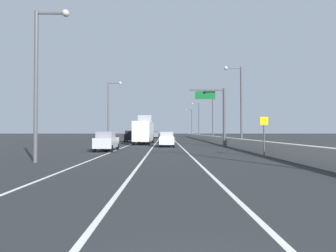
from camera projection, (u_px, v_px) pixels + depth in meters
The scene contains 19 objects.
ground_plane at pixel (167, 139), 66.27m from camera, with size 320.00×320.00×0.00m, color #26282B.
lane_stripe_left at pixel (141, 140), 57.21m from camera, with size 0.16×130.00×0.00m, color silver.
lane_stripe_center at pixel (158, 140), 57.25m from camera, with size 0.16×130.00×0.00m, color silver.
lane_stripe_right at pixel (175, 140), 57.29m from camera, with size 0.16×130.00×0.00m, color silver.
jersey_barrier_right at pixel (219, 140), 42.38m from camera, with size 0.60×120.00×1.10m, color #B2ADA3.
overhead_sign_gantry at pixel (218, 110), 35.70m from camera, with size 4.68×0.36×7.50m.
speed_advisory_sign at pixel (264, 134), 20.53m from camera, with size 0.60×0.11×3.00m.
lamp_post_right_second at pixel (239, 101), 32.02m from camera, with size 2.14×0.44×9.51m.
lamp_post_right_third at pixel (211, 113), 52.80m from camera, with size 2.14×0.44×9.51m.
lamp_post_right_fourth at pixel (198, 118), 73.58m from camera, with size 2.14×0.44×9.51m.
lamp_post_right_fifth at pixel (191, 121), 94.35m from camera, with size 2.14×0.44×9.51m.
lamp_post_left_near at pixel (40, 74), 17.06m from camera, with size 2.14×0.44×9.51m.
lamp_post_left_mid at pixel (110, 108), 41.98m from camera, with size 2.14×0.44×9.51m.
car_gray_0 at pixel (155, 134), 78.32m from camera, with size 1.82×4.37×2.05m.
car_white_1 at pixel (167, 139), 34.44m from camera, with size 1.88×4.34×1.86m.
car_silver_2 at pixel (107, 141), 26.95m from camera, with size 1.80×4.26×1.90m.
car_black_3 at pixel (130, 136), 49.98m from camera, with size 1.97×4.37×2.04m.
car_yellow_4 at pixel (154, 134), 86.09m from camera, with size 2.00×4.47×2.09m.
box_truck at pixel (144, 131), 41.91m from camera, with size 2.67×8.99×4.44m.
Camera 1 is at (-0.54, -2.32, 1.94)m, focal length 29.49 mm.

